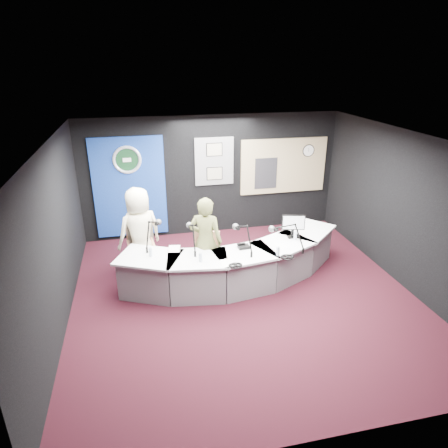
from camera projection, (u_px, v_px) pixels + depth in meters
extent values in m
plane|color=black|center=(244.00, 296.00, 7.18)|extent=(6.00, 6.00, 0.00)
cube|color=silver|center=(248.00, 140.00, 6.09)|extent=(6.00, 6.00, 0.02)
cube|color=black|center=(212.00, 176.00, 9.33)|extent=(6.00, 0.02, 2.80)
cube|color=black|center=(327.00, 340.00, 3.93)|extent=(6.00, 0.02, 2.80)
cube|color=black|center=(55.00, 241.00, 6.04)|extent=(0.02, 6.00, 2.80)
cube|color=black|center=(406.00, 211.00, 7.23)|extent=(0.02, 6.00, 2.80)
cube|color=navy|center=(130.00, 188.00, 8.99)|extent=(1.60, 0.05, 2.30)
torus|color=silver|center=(127.00, 160.00, 8.70)|extent=(0.63, 0.07, 0.63)
cylinder|color=#0E3319|center=(127.00, 160.00, 8.70)|extent=(0.48, 0.01, 0.48)
cube|color=slate|center=(214.00, 161.00, 9.18)|extent=(0.90, 0.04, 1.10)
cube|color=gray|center=(214.00, 150.00, 9.05)|extent=(0.34, 0.02, 0.27)
cube|color=gray|center=(215.00, 174.00, 9.26)|extent=(0.34, 0.02, 0.27)
cube|color=tan|center=(284.00, 166.00, 9.60)|extent=(2.12, 0.06, 1.32)
cube|color=tan|center=(284.00, 166.00, 9.59)|extent=(2.00, 0.02, 1.20)
cube|color=black|center=(266.00, 173.00, 9.54)|extent=(0.55, 0.02, 0.75)
cylinder|color=white|center=(309.00, 151.00, 9.55)|extent=(0.28, 0.01, 0.28)
cube|color=slate|center=(141.00, 239.00, 7.96)|extent=(0.51, 0.15, 0.70)
imported|color=#F2E9C2|center=(140.00, 232.00, 7.64)|extent=(1.01, 0.84, 1.76)
imported|color=brown|center=(206.00, 241.00, 7.32)|extent=(0.73, 0.63, 1.70)
cube|color=black|center=(293.00, 222.00, 7.59)|extent=(0.40, 0.13, 0.27)
cube|color=black|center=(244.00, 247.00, 7.28)|extent=(0.21, 0.17, 0.05)
torus|color=black|center=(287.00, 257.00, 6.94)|extent=(0.24, 0.24, 0.04)
torus|color=black|center=(235.00, 265.00, 6.66)|extent=(0.23, 0.23, 0.04)
cube|color=white|center=(174.00, 249.00, 7.26)|extent=(0.25, 0.32, 0.00)
cube|color=white|center=(225.00, 263.00, 6.75)|extent=(0.25, 0.31, 0.00)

